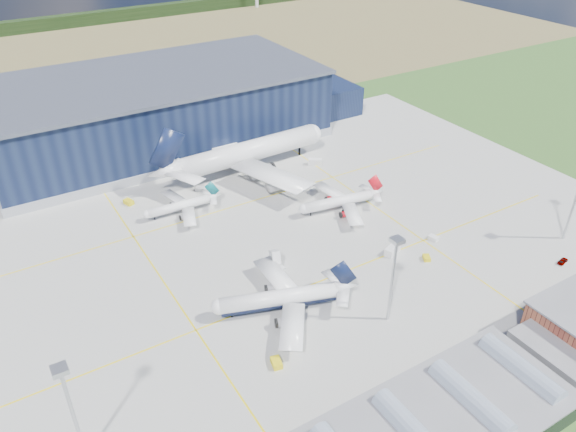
# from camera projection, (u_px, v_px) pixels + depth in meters

# --- Properties ---
(ground) EXTENTS (600.00, 600.00, 0.00)m
(ground) POSITION_uv_depth(u_px,v_px,m) (285.00, 267.00, 149.29)
(ground) COLOR #2D5B22
(ground) RESTS_ON ground
(apron) EXTENTS (220.00, 160.00, 0.08)m
(apron) POSITION_uv_depth(u_px,v_px,m) (267.00, 248.00, 156.53)
(apron) COLOR #ABAAA5
(apron) RESTS_ON ground
(farmland) EXTENTS (600.00, 220.00, 0.01)m
(farmland) POSITION_uv_depth(u_px,v_px,m) (79.00, 60.00, 308.74)
(farmland) COLOR olive
(farmland) RESTS_ON ground
(treeline) EXTENTS (600.00, 8.00, 8.00)m
(treeline) POSITION_uv_depth(u_px,v_px,m) (47.00, 24.00, 364.61)
(treeline) COLOR black
(treeline) RESTS_ON ground
(hangar) EXTENTS (145.00, 62.00, 26.10)m
(hangar) POSITION_uv_depth(u_px,v_px,m) (163.00, 111.00, 213.10)
(hangar) COLOR #0F1834
(hangar) RESTS_ON ground
(light_mast_west) EXTENTS (2.60, 2.60, 23.00)m
(light_mast_west) POSITION_uv_depth(u_px,v_px,m) (69.00, 400.00, 92.89)
(light_mast_west) COLOR #BABCC1
(light_mast_west) RESTS_ON ground
(light_mast_center) EXTENTS (2.60, 2.60, 23.00)m
(light_mast_center) POSITION_uv_depth(u_px,v_px,m) (394.00, 267.00, 123.81)
(light_mast_center) COLOR #BABCC1
(light_mast_center) RESTS_ON ground
(airliner_navy) EXTENTS (45.52, 45.03, 11.77)m
(airliner_navy) POSITION_uv_depth(u_px,v_px,m) (279.00, 291.00, 131.58)
(airliner_navy) COLOR white
(airliner_navy) RESTS_ON ground
(airliner_red) EXTENTS (33.44, 32.91, 9.55)m
(airliner_red) POSITION_uv_depth(u_px,v_px,m) (338.00, 197.00, 171.49)
(airliner_red) COLOR white
(airliner_red) RESTS_ON ground
(airliner_widebody) EXTENTS (69.87, 68.47, 21.93)m
(airliner_widebody) POSITION_uv_depth(u_px,v_px,m) (249.00, 141.00, 191.43)
(airliner_widebody) COLOR white
(airliner_widebody) RESTS_ON ground
(airliner_regional) EXTENTS (26.37, 25.86, 8.19)m
(airliner_regional) POSITION_uv_depth(u_px,v_px,m) (179.00, 202.00, 170.08)
(airliner_regional) COLOR white
(airliner_regional) RESTS_ON ground
(gse_tug_a) EXTENTS (2.69, 3.62, 1.35)m
(gse_tug_a) POSITION_uv_depth(u_px,v_px,m) (276.00, 363.00, 119.45)
(gse_tug_a) COLOR yellow
(gse_tug_a) RESTS_ON ground
(gse_tug_b) EXTENTS (2.84, 3.16, 1.14)m
(gse_tug_b) POSITION_uv_depth(u_px,v_px,m) (427.00, 258.00, 151.68)
(gse_tug_b) COLOR yellow
(gse_tug_b) RESTS_ON ground
(gse_van_a) EXTENTS (5.69, 3.90, 2.28)m
(gse_van_a) POSITION_uv_depth(u_px,v_px,m) (392.00, 250.00, 153.88)
(gse_van_a) COLOR white
(gse_van_a) RESTS_ON ground
(gse_cart_a) EXTENTS (2.51, 3.16, 1.20)m
(gse_cart_a) POSITION_uv_depth(u_px,v_px,m) (433.00, 238.00, 159.82)
(gse_cart_a) COLOR white
(gse_cart_a) RESTS_ON ground
(gse_van_b) EXTENTS (5.21, 4.48, 2.20)m
(gse_van_b) POSITION_uv_depth(u_px,v_px,m) (315.00, 162.00, 200.00)
(gse_van_b) COLOR white
(gse_van_b) RESTS_ON ground
(gse_tug_c) EXTENTS (2.92, 3.72, 1.43)m
(gse_tug_c) POSITION_uv_depth(u_px,v_px,m) (129.00, 202.00, 176.70)
(gse_tug_c) COLOR yellow
(gse_tug_c) RESTS_ON ground
(gse_cart_b) EXTENTS (3.75, 3.55, 1.35)m
(gse_cart_b) POSITION_uv_depth(u_px,v_px,m) (201.00, 189.00, 184.00)
(gse_cart_b) COLOR white
(gse_cart_b) RESTS_ON ground
(airstair) EXTENTS (3.67, 5.78, 3.44)m
(airstair) POSITION_uv_depth(u_px,v_px,m) (275.00, 260.00, 148.99)
(airstair) COLOR white
(airstair) RESTS_ON ground
(car_a) EXTENTS (4.14, 2.38, 1.33)m
(car_a) POSITION_uv_depth(u_px,v_px,m) (563.00, 261.00, 150.44)
(car_a) COLOR #99999E
(car_a) RESTS_ON ground
(car_b) EXTENTS (4.03, 1.61, 1.30)m
(car_b) POSITION_uv_depth(u_px,v_px,m) (438.00, 367.00, 118.45)
(car_b) COLOR #99999E
(car_b) RESTS_ON ground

